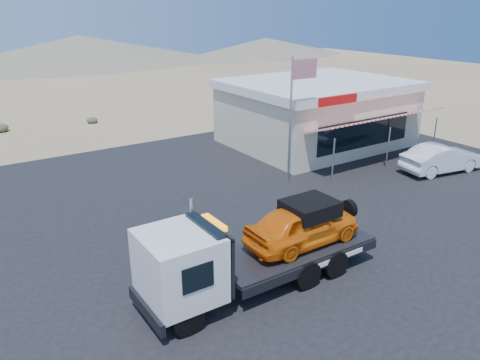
{
  "coord_description": "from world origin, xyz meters",
  "views": [
    {
      "loc": [
        -9.26,
        -12.17,
        8.19
      ],
      "look_at": [
        0.64,
        2.69,
        1.5
      ],
      "focal_mm": 35.0,
      "sensor_mm": 36.0,
      "label": 1
    }
  ],
  "objects_px": {
    "tow_truck": "(257,245)",
    "jerky_store": "(316,112)",
    "white_sedan": "(442,158)",
    "flagpole": "(295,106)"
  },
  "relations": [
    {
      "from": "white_sedan",
      "to": "flagpole",
      "type": "height_order",
      "value": "flagpole"
    },
    {
      "from": "jerky_store",
      "to": "flagpole",
      "type": "bearing_deg",
      "value": -141.21
    },
    {
      "from": "tow_truck",
      "to": "jerky_store",
      "type": "xyz_separation_m",
      "value": [
        12.37,
        11.01,
        0.6
      ]
    },
    {
      "from": "tow_truck",
      "to": "white_sedan",
      "type": "xyz_separation_m",
      "value": [
        14.13,
        3.26,
        -0.65
      ]
    },
    {
      "from": "tow_truck",
      "to": "white_sedan",
      "type": "relative_size",
      "value": 1.75
    },
    {
      "from": "tow_truck",
      "to": "jerky_store",
      "type": "bearing_deg",
      "value": 41.65
    },
    {
      "from": "tow_truck",
      "to": "jerky_store",
      "type": "relative_size",
      "value": 0.74
    },
    {
      "from": "white_sedan",
      "to": "jerky_store",
      "type": "relative_size",
      "value": 0.42
    },
    {
      "from": "white_sedan",
      "to": "jerky_store",
      "type": "height_order",
      "value": "jerky_store"
    },
    {
      "from": "jerky_store",
      "to": "tow_truck",
      "type": "bearing_deg",
      "value": -138.35
    }
  ]
}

